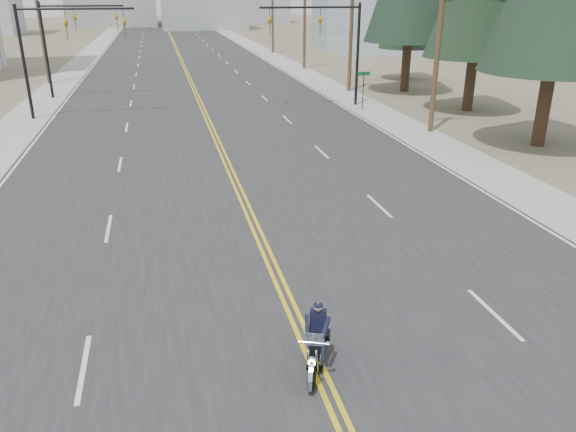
# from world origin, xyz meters

# --- Properties ---
(road) EXTENTS (20.00, 200.00, 0.01)m
(road) POSITION_xyz_m (0.00, 70.00, 0.01)
(road) COLOR #303033
(road) RESTS_ON ground
(sidewalk_left) EXTENTS (3.00, 200.00, 0.01)m
(sidewalk_left) POSITION_xyz_m (-11.50, 70.00, 0.01)
(sidewalk_left) COLOR #A5A5A0
(sidewalk_left) RESTS_ON ground
(sidewalk_right) EXTENTS (3.00, 200.00, 0.01)m
(sidewalk_right) POSITION_xyz_m (11.50, 70.00, 0.01)
(sidewalk_right) COLOR #A5A5A0
(sidewalk_right) RESTS_ON ground
(traffic_mast_left) EXTENTS (7.10, 0.26, 7.00)m
(traffic_mast_left) POSITION_xyz_m (-8.98, 32.00, 4.94)
(traffic_mast_left) COLOR black
(traffic_mast_left) RESTS_ON ground
(traffic_mast_right) EXTENTS (7.10, 0.26, 7.00)m
(traffic_mast_right) POSITION_xyz_m (8.98, 32.00, 4.94)
(traffic_mast_right) COLOR black
(traffic_mast_right) RESTS_ON ground
(traffic_mast_far) EXTENTS (6.10, 0.26, 7.00)m
(traffic_mast_far) POSITION_xyz_m (-9.31, 40.00, 4.87)
(traffic_mast_far) COLOR black
(traffic_mast_far) RESTS_ON ground
(street_sign) EXTENTS (0.90, 0.06, 2.62)m
(street_sign) POSITION_xyz_m (10.80, 30.00, 1.80)
(street_sign) COLOR black
(street_sign) RESTS_ON ground
(utility_pole_b) EXTENTS (2.20, 0.30, 11.50)m
(utility_pole_b) POSITION_xyz_m (12.50, 23.00, 5.98)
(utility_pole_b) COLOR brown
(utility_pole_b) RESTS_ON ground
(utility_pole_c) EXTENTS (2.20, 0.30, 11.00)m
(utility_pole_c) POSITION_xyz_m (12.50, 38.00, 5.73)
(utility_pole_c) COLOR brown
(utility_pole_c) RESTS_ON ground
(utility_pole_d) EXTENTS (2.20, 0.30, 11.50)m
(utility_pole_d) POSITION_xyz_m (12.50, 53.00, 5.98)
(utility_pole_d) COLOR brown
(utility_pole_d) RESTS_ON ground
(utility_pole_e) EXTENTS (2.20, 0.30, 11.00)m
(utility_pole_e) POSITION_xyz_m (12.50, 70.00, 5.73)
(utility_pole_e) COLOR brown
(utility_pole_e) RESTS_ON ground
(utility_pole_left) EXTENTS (2.20, 0.30, 10.50)m
(utility_pole_left) POSITION_xyz_m (-12.50, 48.00, 5.48)
(utility_pole_left) COLOR brown
(utility_pole_left) RESTS_ON ground
(motorcyclist) EXTENTS (1.49, 2.09, 1.50)m
(motorcyclist) POSITION_xyz_m (-0.03, 2.90, 0.75)
(motorcyclist) COLOR black
(motorcyclist) RESTS_ON ground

